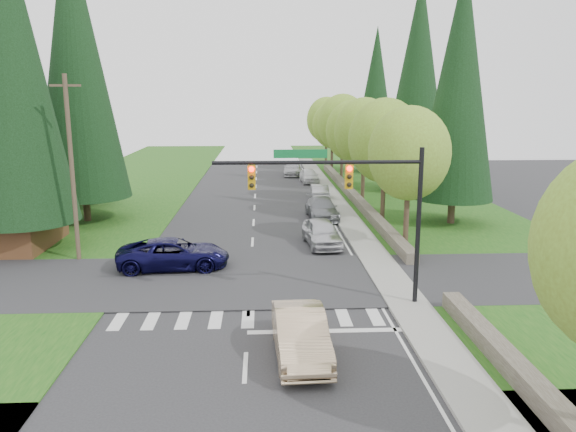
{
  "coord_description": "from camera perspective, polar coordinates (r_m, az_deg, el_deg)",
  "views": [
    {
      "loc": [
        0.61,
        -18.26,
        8.82
      ],
      "look_at": [
        1.95,
        10.0,
        2.8
      ],
      "focal_mm": 35.0,
      "sensor_mm": 36.0,
      "label": 1
    }
  ],
  "objects": [
    {
      "name": "conifer_w_e",
      "position": [
        48.54,
        -20.79,
        12.99
      ],
      "size": [
        5.78,
        5.78,
        18.8
      ],
      "color": "#38281C",
      "rests_on": "ground"
    },
    {
      "name": "decid_tree_6",
      "position": [
        74.82,
        3.93,
        9.72
      ],
      "size": [
        5.2,
        5.2,
        8.86
      ],
      "color": "#38281C",
      "rests_on": "ground"
    },
    {
      "name": "grass_east",
      "position": [
        41.17,
        14.87,
        -0.73
      ],
      "size": [
        14.0,
        110.0,
        0.06
      ],
      "primitive_type": "cube",
      "color": "#174C14",
      "rests_on": "ground"
    },
    {
      "name": "traffic_signal",
      "position": [
        23.39,
        6.58,
        2.49
      ],
      "size": [
        8.7,
        0.37,
        6.8
      ],
      "color": "black",
      "rests_on": "ground"
    },
    {
      "name": "parked_car_e",
      "position": [
        64.47,
        0.51,
        4.81
      ],
      "size": [
        2.34,
        5.18,
        1.47
      ],
      "primitive_type": "imported",
      "rotation": [
        0.0,
        0.0,
        -0.05
      ],
      "color": "#A4A5A9",
      "rests_on": "ground"
    },
    {
      "name": "sidewalk_east",
      "position": [
        41.68,
        6.03,
        -0.18
      ],
      "size": [
        1.8,
        80.0,
        0.13
      ],
      "primitive_type": "cube",
      "color": "gray",
      "rests_on": "ground"
    },
    {
      "name": "decid_tree_3",
      "position": [
        54.04,
        6.51,
        8.59
      ],
      "size": [
        5.0,
        5.0,
        8.55
      ],
      "color": "#38281C",
      "rests_on": "ground"
    },
    {
      "name": "conifer_w_c",
      "position": [
        42.26,
        -20.77,
        14.61
      ],
      "size": [
        6.46,
        6.46,
        20.8
      ],
      "color": "#38281C",
      "rests_on": "ground"
    },
    {
      "name": "parked_car_a",
      "position": [
        33.86,
        3.45,
        -1.7
      ],
      "size": [
        2.36,
        4.89,
        1.61
      ],
      "primitive_type": "imported",
      "rotation": [
        0.0,
        0.0,
        0.1
      ],
      "color": "silver",
      "rests_on": "ground"
    },
    {
      "name": "suv_navy",
      "position": [
        29.9,
        -11.54,
        -3.8
      ],
      "size": [
        5.94,
        3.09,
        1.6
      ],
      "primitive_type": "imported",
      "rotation": [
        0.0,
        0.0,
        1.65
      ],
      "color": "#0B0A34",
      "rests_on": "ground"
    },
    {
      "name": "conifer_e_b",
      "position": [
        54.25,
        13.05,
        13.79
      ],
      "size": [
        6.12,
        6.12,
        19.8
      ],
      "color": "#38281C",
      "rests_on": "ground"
    },
    {
      "name": "decid_tree_1",
      "position": [
        40.33,
        9.82,
        7.54
      ],
      "size": [
        5.2,
        5.2,
        8.8
      ],
      "color": "#38281C",
      "rests_on": "ground"
    },
    {
      "name": "parked_car_b",
      "position": [
        41.47,
        3.48,
        0.77
      ],
      "size": [
        2.26,
        5.25,
        1.51
      ],
      "primitive_type": "imported",
      "rotation": [
        0.0,
        0.0,
        0.03
      ],
      "color": "slate",
      "rests_on": "ground"
    },
    {
      "name": "stone_wall_south",
      "position": [
        19.2,
        23.07,
        -15.19
      ],
      "size": [
        0.7,
        14.0,
        0.7
      ],
      "primitive_type": "cube",
      "color": "#4C4438",
      "rests_on": "ground"
    },
    {
      "name": "parked_car_d",
      "position": [
        58.9,
        2.17,
        4.11
      ],
      "size": [
        1.96,
        4.39,
        1.46
      ],
      "primitive_type": "imported",
      "rotation": [
        0.0,
        0.0,
        0.06
      ],
      "color": "silver",
      "rests_on": "ground"
    },
    {
      "name": "decid_tree_5",
      "position": [
        67.88,
        4.53,
        9.2
      ],
      "size": [
        4.8,
        4.8,
        8.3
      ],
      "color": "#38281C",
      "rests_on": "ground"
    },
    {
      "name": "curb_east",
      "position": [
        41.56,
        4.87,
        -0.19
      ],
      "size": [
        0.2,
        80.0,
        0.13
      ],
      "primitive_type": "cube",
      "color": "gray",
      "rests_on": "ground"
    },
    {
      "name": "cross_street",
      "position": [
        27.71,
        -3.86,
        -6.58
      ],
      "size": [
        120.0,
        8.0,
        0.1
      ],
      "primitive_type": "cube",
      "color": "#28282B",
      "rests_on": "ground"
    },
    {
      "name": "stone_wall_north",
      "position": [
        49.65,
        6.59,
        2.11
      ],
      "size": [
        0.7,
        40.0,
        0.7
      ],
      "primitive_type": "cube",
      "color": "#4C4438",
      "rests_on": "ground"
    },
    {
      "name": "sedan_champagne",
      "position": [
        19.75,
        1.29,
        -11.9
      ],
      "size": [
        1.94,
        5.03,
        1.63
      ],
      "primitive_type": "imported",
      "rotation": [
        0.0,
        0.0,
        0.04
      ],
      "color": "beige",
      "rests_on": "ground"
    },
    {
      "name": "conifer_w_a",
      "position": [
        35.07,
        -26.39,
        14.03
      ],
      "size": [
        6.12,
        6.12,
        19.8
      ],
      "color": "#38281C",
      "rests_on": "ground"
    },
    {
      "name": "parked_car_c",
      "position": [
        48.22,
        3.27,
        2.29
      ],
      "size": [
        1.58,
        4.25,
        1.39
      ],
      "primitive_type": "imported",
      "rotation": [
        0.0,
        0.0,
        -0.02
      ],
      "color": "#A6A5AA",
      "rests_on": "ground"
    },
    {
      "name": "conifer_e_c",
      "position": [
        67.61,
        8.91,
        12.27
      ],
      "size": [
        5.1,
        5.1,
        16.8
      ],
      "color": "#38281C",
      "rests_on": "ground"
    },
    {
      "name": "decid_tree_2",
      "position": [
        47.13,
        7.75,
        8.38
      ],
      "size": [
        5.0,
        5.0,
        8.82
      ],
      "color": "#38281C",
      "rests_on": "ground"
    },
    {
      "name": "ground",
      "position": [
        20.29,
        -4.29,
        -13.79
      ],
      "size": [
        120.0,
        120.0,
        0.0
      ],
      "primitive_type": "plane",
      "color": "#28282B",
      "rests_on": "ground"
    },
    {
      "name": "conifer_e_a",
      "position": [
        40.55,
        17.01,
        12.87
      ],
      "size": [
        5.44,
        5.44,
        17.8
      ],
      "color": "#38281C",
      "rests_on": "ground"
    },
    {
      "name": "grass_west",
      "position": [
        41.55,
        -21.77,
        -1.07
      ],
      "size": [
        14.0,
        110.0,
        0.06
      ],
      "primitive_type": "cube",
      "color": "#174C14",
      "rests_on": "ground"
    },
    {
      "name": "utility_pole",
      "position": [
        32.12,
        -21.11,
        4.63
      ],
      "size": [
        1.6,
        0.24,
        10.0
      ],
      "color": "#473828",
      "rests_on": "ground"
    },
    {
      "name": "decid_tree_4",
      "position": [
        60.95,
        5.56,
        9.36
      ],
      "size": [
        5.4,
        5.4,
        9.18
      ],
      "color": "#38281C",
      "rests_on": "ground"
    },
    {
      "name": "decid_tree_0",
      "position": [
        33.54,
        12.21,
        6.23
      ],
      "size": [
        4.8,
        4.8,
        8.37
      ],
      "color": "#38281C",
      "rests_on": "ground"
    }
  ]
}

